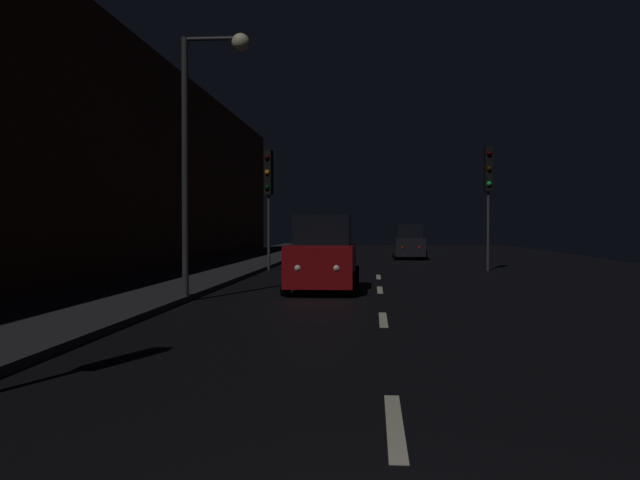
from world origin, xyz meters
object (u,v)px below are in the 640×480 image
Objects in this scene: traffic_light_far_left at (269,183)px; car_distant_taillights at (409,243)px; car_approaching_headlights at (323,256)px; traffic_light_far_right at (488,180)px; streetlamp_overhead at (204,122)px.

car_distant_taillights is at bearing 160.41° from traffic_light_far_left.
car_approaching_headlights is at bearing 170.04° from car_distant_taillights.
car_approaching_headlights is (-6.30, -9.67, -2.83)m from traffic_light_far_right.
traffic_light_far_right is at bearing 104.00° from traffic_light_far_left.
car_approaching_headlights is (2.72, 3.10, -3.43)m from streetlamp_overhead.
car_distant_taillights is at bearing 170.04° from car_approaching_headlights.
streetlamp_overhead reaches higher than car_approaching_headlights.
car_distant_taillights is (6.24, 23.13, -3.52)m from streetlamp_overhead.
traffic_light_far_right is 11.12m from car_distant_taillights.
traffic_light_far_right is at bearing -164.98° from car_distant_taillights.
streetlamp_overhead is 5.36m from car_approaching_headlights.
car_distant_taillights is (3.52, 20.03, -0.10)m from car_approaching_headlights.
car_approaching_headlights reaches higher than car_distant_taillights.
traffic_light_far_left is at bearing 148.72° from car_distant_taillights.
car_distant_taillights is (-2.78, 10.36, -2.93)m from traffic_light_far_right.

